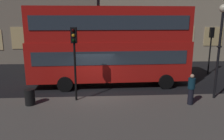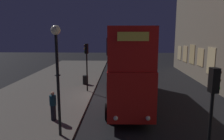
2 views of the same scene
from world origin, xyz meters
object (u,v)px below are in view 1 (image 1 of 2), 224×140
at_px(traffic_light_near_kerb, 74,49).
at_px(street_lamp, 221,34).
at_px(double_decker_bus, 110,43).
at_px(pedestrian, 191,89).
at_px(litter_bin, 30,97).
at_px(traffic_light_far_side, 211,41).

relative_size(traffic_light_near_kerb, street_lamp, 0.77).
distance_m(double_decker_bus, traffic_light_near_kerb, 3.95).
xyz_separation_m(traffic_light_near_kerb, pedestrian, (6.34, -1.01, -2.11)).
bearing_deg(pedestrian, litter_bin, -16.17).
distance_m(pedestrian, litter_bin, 8.81).
xyz_separation_m(pedestrian, litter_bin, (-8.79, 0.46, -0.43)).
distance_m(double_decker_bus, pedestrian, 6.41).
bearing_deg(street_lamp, traffic_light_far_side, 66.71).
xyz_separation_m(double_decker_bus, traffic_light_far_side, (8.70, 2.70, -0.18)).
height_order(traffic_light_far_side, pedestrian, traffic_light_far_side).
bearing_deg(double_decker_bus, pedestrian, -47.30).
bearing_deg(street_lamp, litter_bin, -177.57).
height_order(double_decker_bus, traffic_light_far_side, double_decker_bus).
bearing_deg(traffic_light_near_kerb, pedestrian, -3.32).
distance_m(street_lamp, litter_bin, 11.13).
bearing_deg(street_lamp, double_decker_bus, 150.45).
distance_m(street_lamp, pedestrian, 3.52).
height_order(street_lamp, pedestrian, street_lamp).
bearing_deg(pedestrian, traffic_light_far_side, -135.57).
bearing_deg(traffic_light_near_kerb, double_decker_bus, 63.43).
height_order(traffic_light_far_side, litter_bin, traffic_light_far_side).
bearing_deg(traffic_light_far_side, pedestrian, 53.32).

